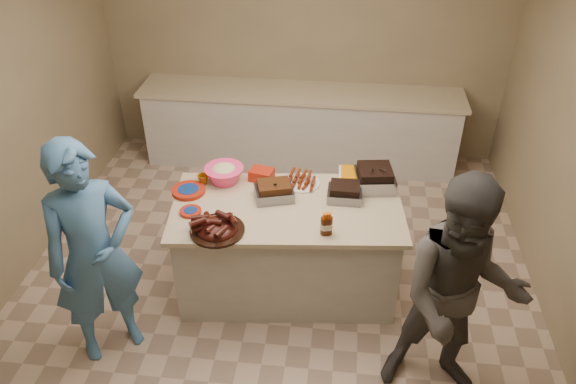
# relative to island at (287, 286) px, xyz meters

# --- Properties ---
(room) EXTENTS (4.50, 5.00, 2.70)m
(room) POSITION_rel_island_xyz_m (-0.10, -0.06, 0.00)
(room) COLOR #92805F
(room) RESTS_ON ground
(back_counter) EXTENTS (3.60, 0.64, 0.90)m
(back_counter) POSITION_rel_island_xyz_m (-0.10, 2.14, 0.45)
(back_counter) COLOR beige
(back_counter) RESTS_ON ground
(island) EXTENTS (1.92, 1.14, 0.87)m
(island) POSITION_rel_island_xyz_m (0.00, 0.00, 0.00)
(island) COLOR beige
(island) RESTS_ON ground
(rib_platter) EXTENTS (0.45, 0.45, 0.16)m
(rib_platter) POSITION_rel_island_xyz_m (-0.48, -0.38, 0.87)
(rib_platter) COLOR #41120C
(rib_platter) RESTS_ON island
(pulled_pork_tray) EXTENTS (0.36, 0.31, 0.09)m
(pulled_pork_tray) POSITION_rel_island_xyz_m (-0.12, 0.10, 0.87)
(pulled_pork_tray) COLOR #47230F
(pulled_pork_tray) RESTS_ON island
(brisket_tray) EXTENTS (0.28, 0.23, 0.08)m
(brisket_tray) POSITION_rel_island_xyz_m (0.45, 0.15, 0.87)
(brisket_tray) COLOR black
(brisket_tray) RESTS_ON island
(roasting_pan) EXTENTS (0.36, 0.36, 0.13)m
(roasting_pan) POSITION_rel_island_xyz_m (0.69, 0.35, 0.87)
(roasting_pan) COLOR gray
(roasting_pan) RESTS_ON island
(coleslaw_bowl) EXTENTS (0.36, 0.36, 0.23)m
(coleslaw_bowl) POSITION_rel_island_xyz_m (-0.57, 0.29, 0.87)
(coleslaw_bowl) COLOR #FF3673
(coleslaw_bowl) RESTS_ON island
(sausage_plate) EXTENTS (0.35, 0.35, 0.05)m
(sausage_plate) POSITION_rel_island_xyz_m (0.08, 0.33, 0.87)
(sausage_plate) COLOR silver
(sausage_plate) RESTS_ON island
(mac_cheese_dish) EXTENTS (0.34, 0.26, 0.09)m
(mac_cheese_dish) POSITION_rel_island_xyz_m (0.56, 0.44, 0.87)
(mac_cheese_dish) COLOR orange
(mac_cheese_dish) RESTS_ON island
(bbq_bottle_a) EXTENTS (0.07, 0.07, 0.18)m
(bbq_bottle_a) POSITION_rel_island_xyz_m (0.31, -0.32, 0.87)
(bbq_bottle_a) COLOR #3B1505
(bbq_bottle_a) RESTS_ON island
(bbq_bottle_b) EXTENTS (0.07, 0.07, 0.19)m
(bbq_bottle_b) POSITION_rel_island_xyz_m (0.34, -0.32, 0.87)
(bbq_bottle_b) COLOR #3B1505
(bbq_bottle_b) RESTS_ON island
(mustard_bottle) EXTENTS (0.05, 0.05, 0.13)m
(mustard_bottle) POSITION_rel_island_xyz_m (-0.17, 0.16, 0.87)
(mustard_bottle) COLOR gold
(mustard_bottle) RESTS_ON island
(sauce_bowl) EXTENTS (0.13, 0.05, 0.12)m
(sauce_bowl) POSITION_rel_island_xyz_m (-0.02, 0.14, 0.87)
(sauce_bowl) COLOR silver
(sauce_bowl) RESTS_ON island
(plate_stack_large) EXTENTS (0.30, 0.30, 0.03)m
(plate_stack_large) POSITION_rel_island_xyz_m (-0.83, 0.10, 0.87)
(plate_stack_large) COLOR #9E1D0D
(plate_stack_large) RESTS_ON island
(plate_stack_small) EXTENTS (0.19, 0.19, 0.02)m
(plate_stack_small) POSITION_rel_island_xyz_m (-0.74, -0.18, 0.87)
(plate_stack_small) COLOR #9E1D0D
(plate_stack_small) RESTS_ON island
(plastic_cup) EXTENTS (0.10, 0.10, 0.09)m
(plastic_cup) POSITION_rel_island_xyz_m (-0.74, 0.24, 0.87)
(plastic_cup) COLOR #974F08
(plastic_cup) RESTS_ON island
(basket_stack) EXTENTS (0.22, 0.18, 0.10)m
(basket_stack) POSITION_rel_island_xyz_m (-0.26, 0.36, 0.87)
(basket_stack) COLOR #9E1D0D
(basket_stack) RESTS_ON island
(guest_blue) EXTENTS (1.64, 1.80, 0.43)m
(guest_blue) POSITION_rel_island_xyz_m (-1.27, -0.78, 0.00)
(guest_blue) COLOR teal
(guest_blue) RESTS_ON ground
(guest_gray) EXTENTS (0.89, 1.78, 0.67)m
(guest_gray) POSITION_rel_island_xyz_m (1.22, -0.88, 0.00)
(guest_gray) COLOR #504C48
(guest_gray) RESTS_ON ground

